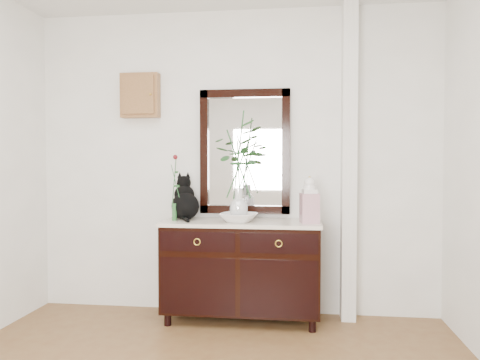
# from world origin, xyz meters

# --- Properties ---
(wall_back) EXTENTS (3.60, 0.04, 2.70)m
(wall_back) POSITION_xyz_m (0.00, 1.98, 1.35)
(wall_back) COLOR white
(wall_back) RESTS_ON ground
(pilaster) EXTENTS (0.12, 0.20, 2.70)m
(pilaster) POSITION_xyz_m (1.00, 1.90, 1.35)
(pilaster) COLOR white
(pilaster) RESTS_ON ground
(sideboard) EXTENTS (1.33, 0.52, 0.82)m
(sideboard) POSITION_xyz_m (0.10, 1.73, 0.47)
(sideboard) COLOR black
(sideboard) RESTS_ON ground
(wall_mirror) EXTENTS (0.80, 0.06, 1.10)m
(wall_mirror) POSITION_xyz_m (0.10, 1.97, 1.44)
(wall_mirror) COLOR black
(wall_mirror) RESTS_ON wall_back
(key_cabinet) EXTENTS (0.35, 0.10, 0.40)m
(key_cabinet) POSITION_xyz_m (-0.85, 1.94, 1.95)
(key_cabinet) COLOR brown
(key_cabinet) RESTS_ON wall_back
(cat) EXTENTS (0.38, 0.42, 0.39)m
(cat) POSITION_xyz_m (-0.40, 1.80, 1.04)
(cat) COLOR black
(cat) RESTS_ON sideboard
(lotus_bowl) EXTENTS (0.36, 0.36, 0.07)m
(lotus_bowl) POSITION_xyz_m (0.08, 1.66, 0.89)
(lotus_bowl) COLOR silver
(lotus_bowl) RESTS_ON sideboard
(vase_branches) EXTENTS (0.54, 0.54, 0.91)m
(vase_branches) POSITION_xyz_m (0.08, 1.66, 1.33)
(vase_branches) COLOR silver
(vase_branches) RESTS_ON lotus_bowl
(bud_vase_rose) EXTENTS (0.08, 0.08, 0.57)m
(bud_vase_rose) POSITION_xyz_m (-0.47, 1.69, 1.13)
(bud_vase_rose) COLOR #285C2B
(bud_vase_rose) RESTS_ON sideboard
(ginger_jar) EXTENTS (0.17, 0.17, 0.39)m
(ginger_jar) POSITION_xyz_m (0.67, 1.68, 1.04)
(ginger_jar) COLOR white
(ginger_jar) RESTS_ON sideboard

